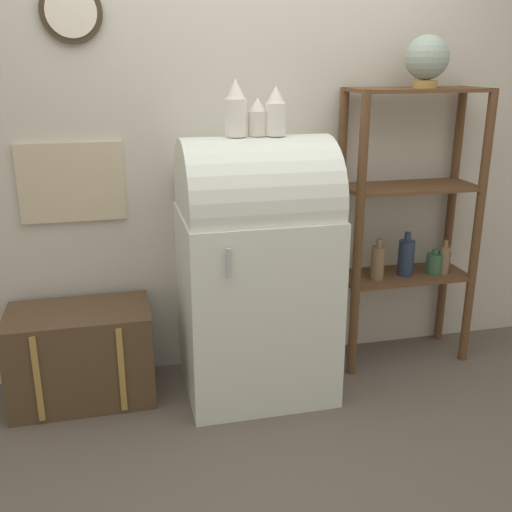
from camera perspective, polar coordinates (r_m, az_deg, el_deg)
name	(u,v)px	position (r m, az deg, el deg)	size (l,w,h in m)	color
ground_plane	(265,405)	(3.23, 0.91, -14.00)	(12.00, 12.00, 0.00)	#60564C
wall_back	(239,131)	(3.31, -1.62, 11.78)	(7.00, 0.09, 2.70)	beige
refrigerator	(256,265)	(3.11, -0.02, -0.88)	(0.76, 0.70, 1.37)	silver
suitcase_trunk	(82,355)	(3.30, -16.26, -9.03)	(0.72, 0.43, 0.50)	brown
shelf_unit	(410,218)	(3.52, 14.43, 3.48)	(0.77, 0.34, 1.58)	brown
globe	(427,59)	(3.38, 15.97, 17.62)	(0.23, 0.23, 0.27)	#AD8942
vase_left	(236,110)	(2.93, -1.94, 13.76)	(0.10, 0.10, 0.27)	white
vase_center	(257,118)	(2.96, 0.14, 13.00)	(0.09, 0.09, 0.18)	silver
vase_right	(276,112)	(2.96, 1.88, 13.51)	(0.10, 0.10, 0.24)	white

